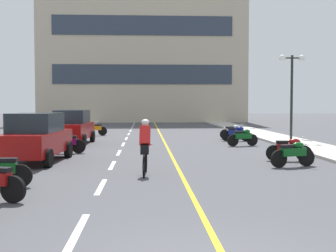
% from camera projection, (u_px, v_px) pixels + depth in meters
% --- Properties ---
extents(ground_plane, '(140.00, 140.00, 0.00)m').
position_uv_depth(ground_plane, '(159.00, 140.00, 26.59)').
color(ground_plane, '#47474C').
extents(curb_left, '(2.40, 72.00, 0.12)m').
position_uv_depth(curb_left, '(49.00, 135.00, 29.20)').
color(curb_left, '#B7B2A8').
rests_on(curb_left, ground).
extents(curb_right, '(2.40, 72.00, 0.12)m').
position_uv_depth(curb_right, '(264.00, 135.00, 29.95)').
color(curb_right, '#B7B2A8').
rests_on(curb_right, ground).
extents(lane_dash_0, '(0.14, 2.20, 0.01)m').
position_uv_depth(lane_dash_0, '(78.00, 230.00, 7.53)').
color(lane_dash_0, silver).
rests_on(lane_dash_0, ground).
extents(lane_dash_1, '(0.14, 2.20, 0.01)m').
position_uv_depth(lane_dash_1, '(101.00, 187.00, 11.52)').
color(lane_dash_1, silver).
rests_on(lane_dash_1, ground).
extents(lane_dash_2, '(0.14, 2.20, 0.01)m').
position_uv_depth(lane_dash_2, '(112.00, 165.00, 15.51)').
color(lane_dash_2, silver).
rests_on(lane_dash_2, ground).
extents(lane_dash_3, '(0.14, 2.20, 0.01)m').
position_uv_depth(lane_dash_3, '(119.00, 153.00, 19.50)').
color(lane_dash_3, silver).
rests_on(lane_dash_3, ground).
extents(lane_dash_4, '(0.14, 2.20, 0.01)m').
position_uv_depth(lane_dash_4, '(123.00, 144.00, 23.49)').
color(lane_dash_4, silver).
rests_on(lane_dash_4, ground).
extents(lane_dash_5, '(0.14, 2.20, 0.01)m').
position_uv_depth(lane_dash_5, '(126.00, 138.00, 27.48)').
color(lane_dash_5, silver).
rests_on(lane_dash_5, ground).
extents(lane_dash_6, '(0.14, 2.20, 0.01)m').
position_uv_depth(lane_dash_6, '(129.00, 134.00, 31.47)').
color(lane_dash_6, silver).
rests_on(lane_dash_6, ground).
extents(lane_dash_7, '(0.14, 2.20, 0.01)m').
position_uv_depth(lane_dash_7, '(130.00, 131.00, 35.46)').
color(lane_dash_7, silver).
rests_on(lane_dash_7, ground).
extents(lane_dash_8, '(0.14, 2.20, 0.01)m').
position_uv_depth(lane_dash_8, '(132.00, 128.00, 39.45)').
color(lane_dash_8, silver).
rests_on(lane_dash_8, ground).
extents(lane_dash_9, '(0.14, 2.20, 0.01)m').
position_uv_depth(lane_dash_9, '(133.00, 126.00, 43.44)').
color(lane_dash_9, silver).
rests_on(lane_dash_9, ground).
extents(lane_dash_10, '(0.14, 2.20, 0.01)m').
position_uv_depth(lane_dash_10, '(134.00, 124.00, 47.43)').
color(lane_dash_10, silver).
rests_on(lane_dash_10, ground).
extents(lane_dash_11, '(0.14, 2.20, 0.01)m').
position_uv_depth(lane_dash_11, '(135.00, 122.00, 51.41)').
color(lane_dash_11, silver).
rests_on(lane_dash_11, ground).
extents(centre_line_yellow, '(0.12, 66.00, 0.01)m').
position_uv_depth(centre_line_yellow, '(161.00, 136.00, 29.59)').
color(centre_line_yellow, gold).
rests_on(centre_line_yellow, ground).
extents(office_building, '(24.24, 9.92, 18.32)m').
position_uv_depth(office_building, '(143.00, 47.00, 54.89)').
color(office_building, '#BCAD93').
rests_on(office_building, ground).
extents(street_lamp_mid, '(1.46, 0.36, 4.76)m').
position_uv_depth(street_lamp_mid, '(292.00, 77.00, 24.64)').
color(street_lamp_mid, black).
rests_on(street_lamp_mid, curb_right).
extents(parked_car_near, '(2.16, 4.31, 1.82)m').
position_uv_depth(parked_car_near, '(36.00, 137.00, 16.34)').
color(parked_car_near, black).
rests_on(parked_car_near, ground).
extents(parked_car_mid, '(2.07, 4.27, 1.82)m').
position_uv_depth(parked_car_mid, '(72.00, 127.00, 23.63)').
color(parked_car_mid, black).
rests_on(parked_car_mid, ground).
extents(motorcycle_3, '(1.66, 0.72, 0.92)m').
position_uv_depth(motorcycle_3, '(293.00, 153.00, 15.08)').
color(motorcycle_3, black).
rests_on(motorcycle_3, ground).
extents(motorcycle_4, '(1.69, 0.60, 0.92)m').
position_uv_depth(motorcycle_4, '(289.00, 149.00, 16.62)').
color(motorcycle_4, black).
rests_on(motorcycle_4, ground).
extents(motorcycle_5, '(1.70, 0.60, 0.92)m').
position_uv_depth(motorcycle_5, '(65.00, 143.00, 19.15)').
color(motorcycle_5, black).
rests_on(motorcycle_5, ground).
extents(motorcycle_6, '(1.69, 0.63, 0.92)m').
position_uv_depth(motorcycle_6, '(63.00, 140.00, 20.61)').
color(motorcycle_6, black).
rests_on(motorcycle_6, ground).
extents(motorcycle_7, '(1.67, 0.71, 0.92)m').
position_uv_depth(motorcycle_7, '(243.00, 137.00, 22.52)').
color(motorcycle_7, black).
rests_on(motorcycle_7, ground).
extents(motorcycle_8, '(1.69, 0.61, 0.92)m').
position_uv_depth(motorcycle_8, '(236.00, 133.00, 25.44)').
color(motorcycle_8, black).
rests_on(motorcycle_8, ground).
extents(motorcycle_9, '(1.70, 0.60, 0.92)m').
position_uv_depth(motorcycle_9, '(234.00, 131.00, 27.01)').
color(motorcycle_9, black).
rests_on(motorcycle_9, ground).
extents(motorcycle_10, '(1.65, 0.76, 0.92)m').
position_uv_depth(motorcycle_10, '(94.00, 129.00, 29.76)').
color(motorcycle_10, black).
rests_on(motorcycle_10, ground).
extents(cyclist_rider, '(0.42, 1.77, 1.71)m').
position_uv_depth(cyclist_rider, '(145.00, 146.00, 13.39)').
color(cyclist_rider, black).
rests_on(cyclist_rider, ground).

